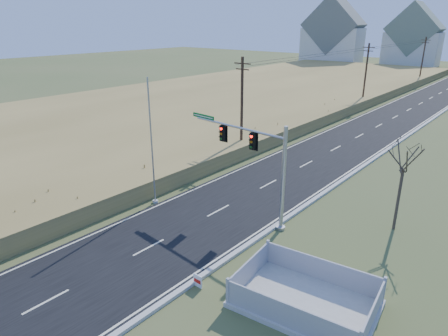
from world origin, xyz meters
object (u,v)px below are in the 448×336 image
at_px(fence_enclosure, 305,300).
at_px(open_sign, 198,281).
at_px(flagpole, 152,156).
at_px(bare_tree, 406,155).
at_px(traffic_signal_mast, 260,160).

height_order(fence_enclosure, open_sign, fence_enclosure).
bearing_deg(flagpole, bare_tree, 25.88).
height_order(flagpole, bare_tree, flagpole).
distance_m(traffic_signal_mast, open_sign, 8.60).
bearing_deg(bare_tree, flagpole, -154.12).
bearing_deg(bare_tree, traffic_signal_mast, -148.85).
bearing_deg(flagpole, open_sign, -29.65).
xyz_separation_m(traffic_signal_mast, open_sign, (1.82, -7.54, -3.70)).
bearing_deg(bare_tree, open_sign, -114.15).
distance_m(traffic_signal_mast, bare_tree, 8.37).
bearing_deg(fence_enclosure, open_sign, -162.20).
bearing_deg(flagpole, fence_enclosure, -12.25).
height_order(fence_enclosure, flagpole, flagpole).
relative_size(open_sign, flagpole, 0.08).
distance_m(flagpole, bare_tree, 15.74).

